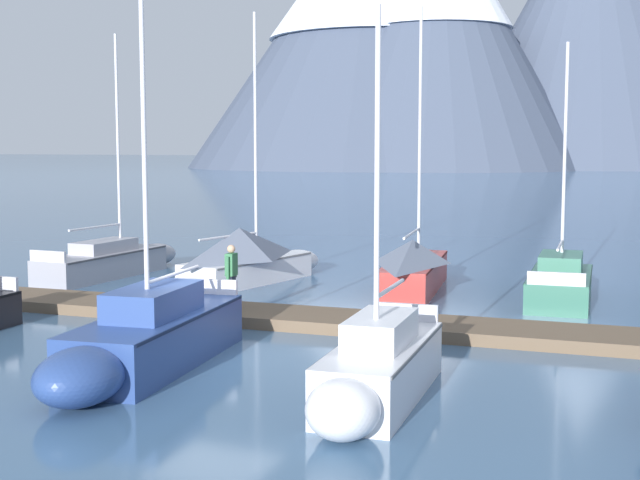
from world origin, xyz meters
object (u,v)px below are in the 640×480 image
(sailboat_outer_slip, at_px, (376,369))
(person_on_dock, at_px, (231,272))
(sailboat_mid_dock_starboard, at_px, (144,339))
(sailboat_end_of_dock, at_px, (561,281))
(sailboat_mid_dock_port, at_px, (250,256))
(sailboat_far_berth, at_px, (415,265))
(sailboat_nearest_berth, at_px, (113,260))

(sailboat_outer_slip, height_order, person_on_dock, sailboat_outer_slip)
(sailboat_mid_dock_starboard, height_order, sailboat_end_of_dock, sailboat_mid_dock_starboard)
(sailboat_mid_dock_port, bearing_deg, sailboat_end_of_dock, 4.22)
(sailboat_far_berth, relative_size, sailboat_outer_slip, 1.29)
(sailboat_mid_dock_port, distance_m, sailboat_end_of_dock, 10.23)
(sailboat_outer_slip, distance_m, sailboat_end_of_dock, 12.59)
(person_on_dock, bearing_deg, sailboat_mid_dock_port, 113.31)
(sailboat_mid_dock_starboard, bearing_deg, person_on_dock, 101.16)
(sailboat_nearest_berth, distance_m, sailboat_mid_dock_starboard, 14.15)
(sailboat_mid_dock_starboard, xyz_separation_m, sailboat_end_of_dock, (6.59, 12.24, -0.11))
(sailboat_nearest_berth, height_order, sailboat_outer_slip, sailboat_nearest_berth)
(sailboat_far_berth, bearing_deg, sailboat_mid_dock_port, -173.46)
(sailboat_mid_dock_port, xyz_separation_m, sailboat_far_berth, (5.64, 0.65, -0.07))
(sailboat_end_of_dock, distance_m, person_on_dock, 10.12)
(sailboat_far_berth, distance_m, sailboat_end_of_dock, 4.57)
(sailboat_nearest_berth, xyz_separation_m, sailboat_outer_slip, (14.02, -11.29, 0.09))
(sailboat_nearest_berth, height_order, person_on_dock, sailboat_nearest_berth)
(sailboat_outer_slip, relative_size, sailboat_end_of_dock, 0.92)
(sailboat_outer_slip, bearing_deg, person_on_dock, 136.25)
(sailboat_mid_dock_port, height_order, sailboat_far_berth, sailboat_far_berth)
(sailboat_mid_dock_starboard, relative_size, sailboat_far_berth, 0.92)
(sailboat_mid_dock_starboard, distance_m, person_on_dock, 5.87)
(sailboat_end_of_dock, height_order, person_on_dock, sailboat_end_of_dock)
(sailboat_mid_dock_port, relative_size, sailboat_mid_dock_starboard, 1.08)
(sailboat_nearest_berth, bearing_deg, sailboat_mid_dock_port, 5.05)
(sailboat_end_of_dock, bearing_deg, sailboat_mid_dock_port, -175.78)
(sailboat_nearest_berth, distance_m, sailboat_mid_dock_port, 5.30)
(sailboat_far_berth, bearing_deg, sailboat_nearest_berth, -174.18)
(sailboat_nearest_berth, distance_m, sailboat_end_of_dock, 15.52)
(sailboat_mid_dock_starboard, height_order, sailboat_outer_slip, sailboat_mid_dock_starboard)
(sailboat_far_berth, distance_m, person_on_dock, 7.15)
(sailboat_end_of_dock, relative_size, person_on_dock, 4.53)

